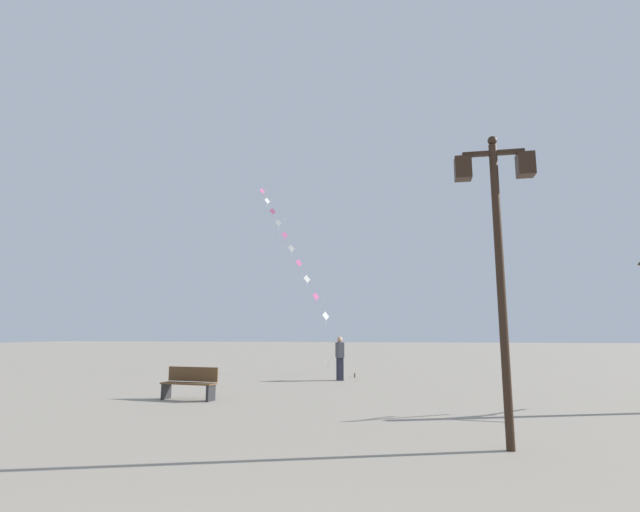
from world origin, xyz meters
TOP-DOWN VIEW (x-y plane):
  - ground_plane at (0.00, 20.00)m, footprint 160.00×160.00m
  - twin_lantern_lamp_post at (2.44, 6.91)m, footprint 1.32×0.28m
  - kite_train at (-5.80, 25.02)m, footprint 7.98×11.05m
  - kite_flyer at (-1.96, 17.74)m, footprint 0.44×0.61m
  - park_bench at (-5.27, 11.42)m, footprint 1.64×0.64m

SIDE VIEW (x-z plane):
  - ground_plane at x=0.00m, z-range 0.00..0.00m
  - park_bench at x=-5.27m, z-range 0.01..0.90m
  - kite_flyer at x=-1.96m, z-range 0.05..1.76m
  - twin_lantern_lamp_post at x=2.44m, z-range 0.99..6.25m
  - kite_train at x=-5.80m, z-range 0.51..12.56m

